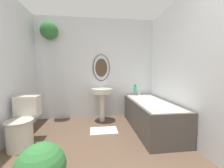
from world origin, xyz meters
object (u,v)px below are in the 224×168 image
Objects in this scene: pedestal_sink at (102,96)px; bathtub at (151,115)px; shampoo_bottle at (135,89)px; toilet at (22,125)px.

pedestal_sink reaches higher than bathtub.
toilet is at bearing -153.95° from shampoo_bottle.
shampoo_bottle is (-0.12, 0.66, 0.43)m from bathtub.
bathtub is at bearing -31.94° from pedestal_sink.
bathtub is (2.18, 0.35, -0.04)m from toilet.
pedestal_sink is at bearing 148.06° from bathtub.
pedestal_sink is 0.53× the size of bathtub.
toilet is 3.93× the size of shampoo_bottle.
pedestal_sink is (1.26, 0.92, 0.26)m from toilet.
toilet is at bearing -171.01° from bathtub.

